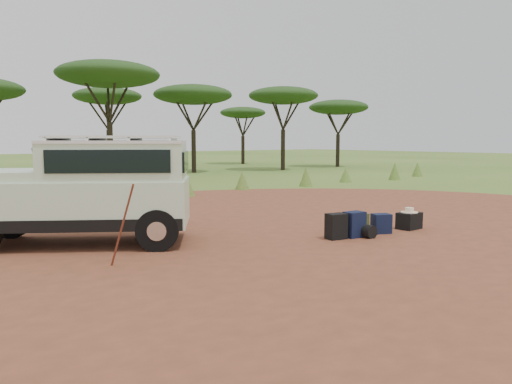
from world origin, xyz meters
TOP-DOWN VIEW (x-y plane):
  - ground at (0.00, 0.00)m, footprint 140.00×140.00m
  - dirt_clearing at (0.00, 0.00)m, footprint 23.00×23.00m
  - grass_fringe at (0.12, 8.67)m, footprint 36.60×1.60m
  - acacia_treeline at (0.75, 19.81)m, footprint 46.70×13.20m
  - safari_vehicle at (-2.70, 2.44)m, footprint 4.49×3.76m
  - walking_staff at (-2.88, 0.34)m, footprint 0.30×0.41m
  - backpack_black at (1.45, -0.24)m, footprint 0.43×0.35m
  - backpack_navy at (1.90, -0.33)m, footprint 0.44×0.33m
  - backpack_olive at (2.16, -0.25)m, footprint 0.38×0.30m
  - duffel_navy at (2.69, -0.41)m, footprint 0.47×0.42m
  - hard_case at (3.62, -0.46)m, footprint 0.56×0.42m
  - stuff_sack at (2.07, -0.55)m, footprint 0.30×0.30m
  - safari_hat at (3.62, -0.46)m, footprint 0.38×0.38m

SIDE VIEW (x-z plane):
  - ground at x=0.00m, z-range 0.00..0.00m
  - dirt_clearing at x=0.00m, z-range 0.00..0.01m
  - stuff_sack at x=2.07m, z-range 0.00..0.28m
  - hard_case at x=3.62m, z-range 0.00..0.38m
  - duffel_navy at x=2.69m, z-range 0.00..0.43m
  - backpack_olive at x=2.16m, z-range 0.00..0.47m
  - backpack_black at x=1.45m, z-range 0.00..0.53m
  - backpack_navy at x=1.90m, z-range 0.00..0.54m
  - grass_fringe at x=0.12m, z-range -0.05..0.85m
  - safari_hat at x=3.62m, z-range 0.37..0.48m
  - walking_staff at x=-2.88m, z-range 0.00..1.34m
  - safari_vehicle at x=-2.70m, z-range -0.04..2.06m
  - acacia_treeline at x=0.75m, z-range 1.74..8.00m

